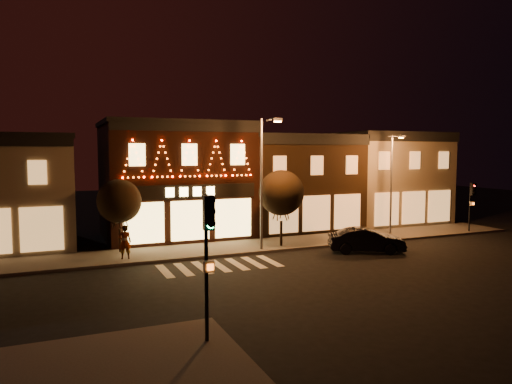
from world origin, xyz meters
TOP-DOWN VIEW (x-y plane):
  - ground at (0.00, 0.00)m, footprint 120.00×120.00m
  - sidewalk_far at (2.00, 8.00)m, footprint 44.00×4.00m
  - sidewalk_near at (-6.50, -7.50)m, footprint 7.00×7.00m
  - building_pulp at (0.00, 13.98)m, footprint 10.20×8.34m
  - building_right_a at (9.50, 13.99)m, footprint 9.20×8.28m
  - building_right_b at (18.50, 13.99)m, footprint 9.20×8.28m
  - traffic_signal_near at (-3.79, -6.12)m, footprint 0.35×0.49m
  - traffic_signal_far at (20.98, 6.47)m, footprint 0.32×0.42m
  - streetlamp_mid at (3.67, 6.37)m, footprint 0.71×1.84m
  - streetlamp_right at (14.70, 7.93)m, footprint 0.70×1.65m
  - tree_left at (-4.58, 9.14)m, footprint 2.63×2.63m
  - tree_right at (5.23, 7.11)m, footprint 2.92×2.92m
  - dark_sedan at (9.42, 3.75)m, footprint 4.82×3.33m
  - pedestrian at (-4.57, 7.08)m, footprint 0.75×0.54m

SIDE VIEW (x-z plane):
  - ground at x=0.00m, z-range 0.00..0.00m
  - sidewalk_far at x=2.00m, z-range 0.00..0.15m
  - sidewalk_near at x=-6.50m, z-range 0.00..0.15m
  - dark_sedan at x=9.42m, z-range 0.00..1.51m
  - pedestrian at x=-4.57m, z-range 0.15..2.08m
  - traffic_signal_far at x=20.98m, z-range 0.94..4.65m
  - tree_left at x=-4.58m, z-range 1.03..5.43m
  - traffic_signal_near at x=-3.79m, z-range 1.12..5.83m
  - tree_right at x=5.23m, z-range 1.13..6.00m
  - building_right_a at x=9.50m, z-range 0.01..7.51m
  - building_right_b at x=18.50m, z-range 0.01..7.81m
  - building_pulp at x=0.00m, z-range 0.01..8.31m
  - streetlamp_right at x=14.70m, z-range 0.78..8.02m
  - streetlamp_mid at x=3.67m, z-range 0.85..8.90m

